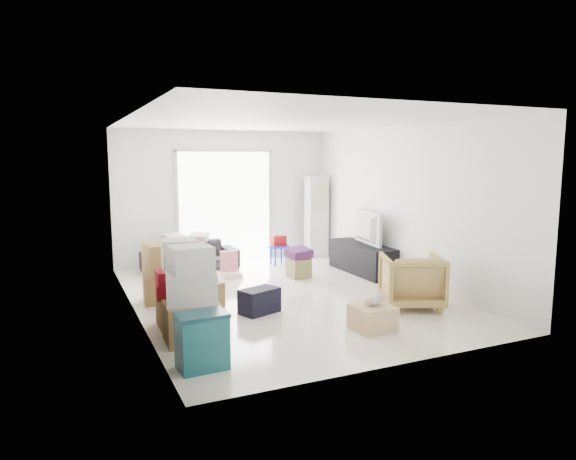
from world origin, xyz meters
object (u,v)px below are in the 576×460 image
(television, at_px, (362,240))
(storage_bins, at_px, (202,341))
(armchair, at_px, (412,278))
(ottoman, at_px, (299,268))
(kids_table, at_px, (278,244))
(sofa, at_px, (190,251))
(ac_tower, at_px, (316,217))
(wood_crate, at_px, (372,318))
(tv_console, at_px, (362,258))

(television, height_order, storage_bins, television)
(television, distance_m, armchair, 2.27)
(ottoman, relative_size, kids_table, 0.59)
(storage_bins, bearing_deg, sofa, 77.88)
(television, bearing_deg, ac_tower, 10.16)
(storage_bins, bearing_deg, armchair, 15.45)
(wood_crate, bearing_deg, kids_table, 83.12)
(sofa, bearing_deg, armchair, -60.22)
(ac_tower, distance_m, armchair, 4.03)
(ottoman, bearing_deg, tv_console, -6.20)
(kids_table, relative_size, wood_crate, 1.27)
(ottoman, height_order, wood_crate, ottoman)
(tv_console, xyz_separation_m, television, (0.00, 0.00, 0.34))
(armchair, bearing_deg, sofa, -34.79)
(storage_bins, bearing_deg, ottoman, 50.90)
(tv_console, distance_m, kids_table, 1.76)
(television, bearing_deg, armchair, 174.40)
(ac_tower, distance_m, sofa, 2.88)
(armchair, bearing_deg, tv_console, -80.27)
(armchair, bearing_deg, wood_crate, 54.07)
(tv_console, relative_size, ottoman, 4.66)
(ac_tower, relative_size, wood_crate, 3.71)
(ac_tower, height_order, armchair, ac_tower)
(ottoman, xyz_separation_m, kids_table, (0.11, 1.20, 0.25))
(tv_console, height_order, armchair, armchair)
(tv_console, xyz_separation_m, kids_table, (-1.14, 1.33, 0.15))
(tv_console, xyz_separation_m, storage_bins, (-3.90, -3.12, 0.02))
(ac_tower, height_order, television, ac_tower)
(tv_console, relative_size, storage_bins, 2.80)
(ac_tower, xyz_separation_m, armchair, (-0.50, -3.97, -0.45))
(tv_console, bearing_deg, storage_bins, -141.35)
(ac_tower, xyz_separation_m, sofa, (-2.83, -0.15, -0.52))
(tv_console, distance_m, wood_crate, 3.28)
(wood_crate, bearing_deg, television, 59.81)
(ottoman, bearing_deg, ac_tower, 53.75)
(kids_table, distance_m, wood_crate, 4.20)
(television, height_order, wood_crate, television)
(armchair, xyz_separation_m, storage_bins, (-3.35, -0.93, -0.13))
(tv_console, bearing_deg, television, 0.00)
(tv_console, bearing_deg, wood_crate, -120.19)
(ac_tower, bearing_deg, sofa, -176.97)
(wood_crate, bearing_deg, ac_tower, 70.90)
(kids_table, bearing_deg, television, -49.35)
(wood_crate, bearing_deg, sofa, 105.48)
(ac_tower, xyz_separation_m, kids_table, (-1.09, -0.45, -0.45))
(storage_bins, bearing_deg, television, 38.65)
(ottoman, bearing_deg, storage_bins, -129.10)
(ac_tower, height_order, storage_bins, ac_tower)
(television, xyz_separation_m, armchair, (-0.55, -2.19, -0.20))
(armchair, bearing_deg, ottoman, -49.35)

